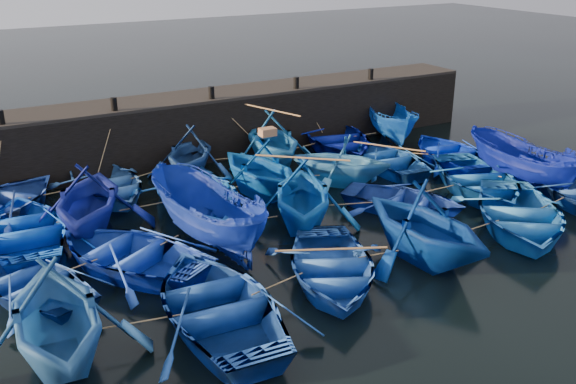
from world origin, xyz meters
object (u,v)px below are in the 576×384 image
wooden_crate (268,132)px  boat_13 (32,282)px  boat_8 (197,195)px  boat_0 (0,203)px  boat_20 (54,314)px

wooden_crate → boat_13: bearing=-158.4°
boat_13 → boat_8: bearing=-173.1°
boat_0 → boat_8: (5.93, -2.60, 0.05)m
boat_0 → wooden_crate: 9.28m
boat_0 → boat_13: 5.90m
boat_8 → boat_13: bearing=-145.8°
boat_20 → wooden_crate: wooden_crate is taller
boat_20 → boat_0: bearing=94.8°
boat_8 → wooden_crate: size_ratio=10.01×
boat_13 → boat_0: bearing=-111.7°
boat_8 → wooden_crate: wooden_crate is taller
boat_13 → wooden_crate: size_ratio=7.56×
boat_8 → boat_13: size_ratio=1.32×
boat_8 → boat_13: boat_8 is taller
boat_0 → boat_8: bearing=-154.7°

